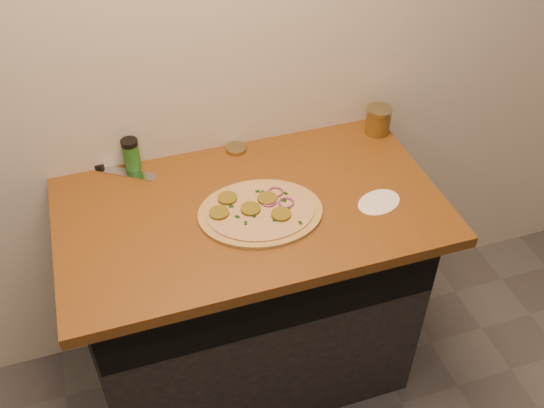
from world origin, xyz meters
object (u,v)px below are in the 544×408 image
object	(u,v)px
pizza	(260,211)
chefs_knife	(106,168)
spice_shaker	(131,154)
salsa_jar	(378,120)

from	to	relation	value
pizza	chefs_knife	xyz separation A→B (m)	(-0.43, 0.37, -0.00)
spice_shaker	salsa_jar	bearing A→B (deg)	-3.83
chefs_knife	spice_shaker	size ratio (longest dim) A/B	2.39
salsa_jar	spice_shaker	xyz separation A→B (m)	(-0.87, 0.06, 0.01)
pizza	chefs_knife	size ratio (longest dim) A/B	1.58
salsa_jar	pizza	bearing A→B (deg)	-151.28
chefs_knife	salsa_jar	distance (m)	0.96
spice_shaker	pizza	bearing A→B (deg)	-46.06
chefs_knife	spice_shaker	bearing A→B (deg)	-12.27
pizza	salsa_jar	xyz separation A→B (m)	(0.53, 0.29, 0.04)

